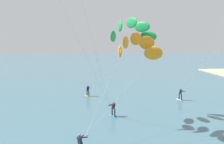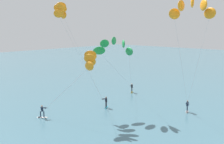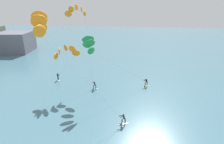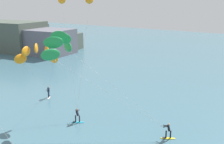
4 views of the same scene
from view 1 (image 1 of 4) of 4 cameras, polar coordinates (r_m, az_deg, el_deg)
name	(u,v)px [view 1 (image 1 of 4)]	position (r m, az deg, el deg)	size (l,w,h in m)	color
kitesurfer_far_out	(134,50)	(21.02, 5.07, 5.23)	(6.99, 7.47, 8.83)	white
kitesurfer_downwind	(129,33)	(25.71, 3.97, 9.03)	(12.63, 7.86, 10.46)	yellow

